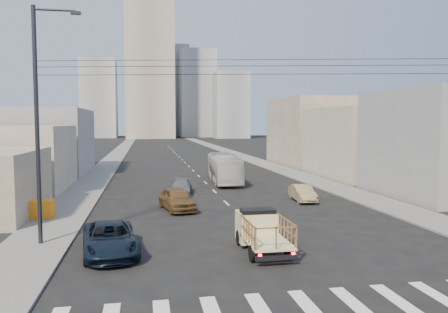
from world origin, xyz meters
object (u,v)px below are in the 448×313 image
object	(u,v)px
sedan_brown	(177,199)
sedan_tan	(302,193)
city_bus	(224,168)
crate_stack	(39,209)
flatbed_pickup	(262,229)
navy_pickup	(110,239)
streetlamp_left	(39,119)
sedan_grey	(181,187)

from	to	relation	value
sedan_brown	sedan_tan	size ratio (longest dim) A/B	1.19
city_bus	crate_stack	distance (m)	21.65
flatbed_pickup	sedan_tan	size ratio (longest dim) A/B	1.11
navy_pickup	city_bus	world-z (taller)	city_bus
streetlamp_left	flatbed_pickup	bearing A→B (deg)	-15.19
city_bus	sedan_brown	size ratio (longest dim) A/B	2.29
navy_pickup	streetlamp_left	bearing A→B (deg)	140.49
flatbed_pickup	streetlamp_left	size ratio (longest dim) A/B	0.37
navy_pickup	sedan_tan	distance (m)	18.46
crate_stack	streetlamp_left	bearing A→B (deg)	-75.93
streetlamp_left	crate_stack	xyz separation A→B (m)	(-1.61, 6.41, -5.75)
flatbed_pickup	navy_pickup	size ratio (longest dim) A/B	0.83
sedan_tan	crate_stack	bearing A→B (deg)	-165.81
sedan_tan	sedan_grey	distance (m)	10.67
flatbed_pickup	navy_pickup	world-z (taller)	flatbed_pickup
sedan_brown	navy_pickup	bearing A→B (deg)	-122.40
sedan_tan	crate_stack	xyz separation A→B (m)	(-19.16, -3.39, 0.04)
navy_pickup	crate_stack	xyz separation A→B (m)	(-5.11, 8.58, -0.05)
sedan_brown	streetlamp_left	bearing A→B (deg)	-144.25
flatbed_pickup	streetlamp_left	bearing A→B (deg)	164.81
sedan_grey	navy_pickup	bearing A→B (deg)	-96.18
city_bus	crate_stack	world-z (taller)	city_bus
sedan_tan	crate_stack	size ratio (longest dim) A/B	2.20
navy_pickup	city_bus	distance (m)	26.14
sedan_brown	sedan_grey	size ratio (longest dim) A/B	1.09
sedan_brown	sedan_tan	distance (m)	10.33
flatbed_pickup	sedan_grey	world-z (taller)	flatbed_pickup
city_bus	crate_stack	bearing A→B (deg)	-130.88
sedan_grey	flatbed_pickup	bearing A→B (deg)	-72.83
sedan_brown	crate_stack	distance (m)	9.13
city_bus	streetlamp_left	size ratio (longest dim) A/B	0.90
city_bus	sedan_tan	xyz separation A→B (m)	(4.18, -12.23, -0.84)
sedan_tan	crate_stack	distance (m)	19.46
sedan_tan	streetlamp_left	world-z (taller)	streetlamp_left
city_bus	sedan_grey	bearing A→B (deg)	-123.25
flatbed_pickup	crate_stack	distance (m)	15.49
sedan_grey	streetlamp_left	distance (m)	18.13
sedan_brown	streetlamp_left	size ratio (longest dim) A/B	0.39
city_bus	streetlamp_left	bearing A→B (deg)	-118.34
sedan_brown	sedan_grey	distance (m)	7.15
crate_stack	navy_pickup	bearing A→B (deg)	-59.25
city_bus	navy_pickup	bearing A→B (deg)	-109.27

